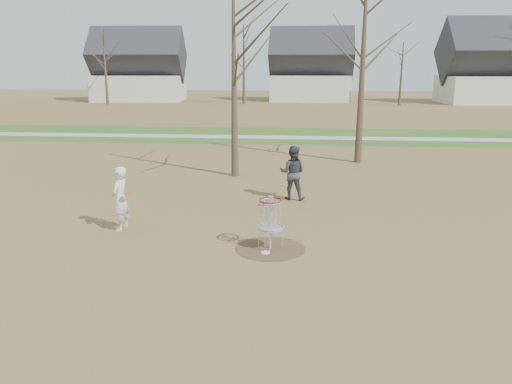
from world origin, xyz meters
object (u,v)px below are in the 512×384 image
player_throwing (293,173)px  disc_golf_basket (271,214)px  disc_grounded (266,252)px  player_standing (120,199)px

player_throwing → disc_golf_basket: (-0.47, -4.92, -0.02)m
disc_golf_basket → player_throwing: bearing=84.6°
player_throwing → disc_grounded: 5.36m
player_standing → disc_golf_basket: (4.29, -1.15, 0.00)m
player_throwing → disc_golf_basket: player_throwing is taller
player_throwing → disc_grounded: size_ratio=8.52×
player_standing → disc_grounded: player_standing is taller
player_standing → disc_grounded: size_ratio=8.28×
disc_grounded → disc_golf_basket: size_ratio=0.16×
player_standing → disc_golf_basket: bearing=81.3°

